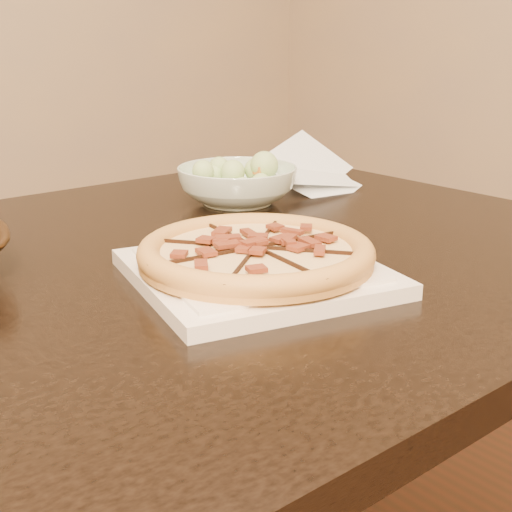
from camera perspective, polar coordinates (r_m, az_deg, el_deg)
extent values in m
cube|color=black|center=(0.88, -11.88, -2.59)|extent=(1.44, 0.93, 0.04)
cylinder|color=black|center=(1.65, 2.33, -6.33)|extent=(0.07, 0.07, 0.71)
cube|color=silver|center=(0.83, 0.00, -1.39)|extent=(0.33, 0.33, 0.02)
cube|color=silver|center=(0.82, 0.00, -0.66)|extent=(0.28, 0.28, 0.00)
cylinder|color=#D7944C|center=(0.82, 0.00, -0.13)|extent=(0.27, 0.27, 0.01)
torus|color=#D7944C|center=(0.82, 0.00, 0.40)|extent=(0.27, 0.27, 0.03)
cylinder|color=#FFF195|center=(0.82, 0.00, 0.33)|extent=(0.22, 0.22, 0.01)
cube|color=black|center=(0.82, 0.00, 0.67)|extent=(0.04, 0.27, 0.01)
cube|color=black|center=(0.82, 0.00, 0.67)|extent=(0.17, 0.22, 0.01)
cube|color=black|center=(0.82, 0.00, 0.67)|extent=(0.27, 0.04, 0.01)
cube|color=black|center=(0.82, 0.00, 0.67)|extent=(0.22, 0.17, 0.01)
cube|color=brown|center=(0.83, 1.15, 1.08)|extent=(0.03, 0.02, 0.00)
cube|color=brown|center=(0.85, 2.14, 1.50)|extent=(0.03, 0.02, 0.00)
cube|color=brown|center=(0.87, 2.40, 2.01)|extent=(0.03, 0.02, 0.00)
cube|color=brown|center=(0.84, 0.57, 1.38)|extent=(0.03, 0.02, 0.00)
cube|color=brown|center=(0.87, 0.29, 1.87)|extent=(0.03, 0.03, 0.00)
cube|color=brown|center=(0.89, -0.74, 2.31)|extent=(0.02, 0.03, 0.00)
cube|color=brown|center=(0.85, -0.87, 1.50)|extent=(0.02, 0.03, 0.00)
cube|color=brown|center=(0.86, -2.29, 1.81)|extent=(0.02, 0.03, 0.00)
cube|color=brown|center=(0.87, -4.20, 1.94)|extent=(0.02, 0.03, 0.00)
cube|color=brown|center=(0.83, -2.55, 1.26)|extent=(0.02, 0.03, 0.00)
cube|color=brown|center=(0.83, -4.47, 1.21)|extent=(0.03, 0.03, 0.00)
cube|color=brown|center=(0.82, -1.70, 0.88)|extent=(0.03, 0.03, 0.00)
cube|color=brown|center=(0.81, -3.44, 0.66)|extent=(0.03, 0.02, 0.00)
cube|color=brown|center=(0.79, -4.93, 0.19)|extent=(0.03, 0.02, 0.00)
cube|color=brown|center=(0.80, -1.79, 0.46)|extent=(0.02, 0.01, 0.00)
cube|color=brown|center=(0.77, -2.61, -0.10)|extent=(0.03, 0.02, 0.00)
cube|color=brown|center=(0.74, -2.66, -0.80)|extent=(0.03, 0.02, 0.00)
cube|color=brown|center=(0.78, -0.57, 0.05)|extent=(0.03, 0.03, 0.00)
cube|color=brown|center=(0.75, 0.16, -0.56)|extent=(0.03, 0.03, 0.00)
cube|color=brown|center=(0.80, 0.41, 0.43)|extent=(0.02, 0.03, 0.00)
cube|color=brown|center=(0.78, 1.65, -0.01)|extent=(0.02, 0.03, 0.00)
cube|color=brown|center=(0.77, 3.60, -0.30)|extent=(0.01, 0.02, 0.00)
cube|color=brown|center=(0.80, 1.71, 0.52)|extent=(0.02, 0.03, 0.00)
cube|color=brown|center=(0.80, 3.63, 0.45)|extent=(0.02, 0.03, 0.00)
cube|color=brown|center=(0.81, 5.59, 0.63)|extent=(0.03, 0.03, 0.00)
cube|color=brown|center=(0.82, 2.55, 0.94)|extent=(0.03, 0.03, 0.00)
cube|color=brown|center=(0.84, 4.02, 1.26)|extent=(0.03, 0.02, 0.00)
imported|color=silver|center=(1.19, -1.50, 5.67)|extent=(0.23, 0.23, 0.06)
sphere|color=beige|center=(1.18, -1.52, 8.00)|extent=(0.04, 0.04, 0.04)
sphere|color=beige|center=(1.20, -1.34, 8.15)|extent=(0.04, 0.04, 0.04)
sphere|color=beige|center=(1.21, -2.37, 8.26)|extent=(0.04, 0.04, 0.04)
sphere|color=beige|center=(1.18, -2.00, 8.03)|extent=(0.04, 0.04, 0.04)
sphere|color=beige|center=(1.17, -2.90, 7.91)|extent=(0.04, 0.04, 0.04)
sphere|color=beige|center=(1.18, -1.58, 7.98)|extent=(0.04, 0.04, 0.04)
sphere|color=beige|center=(1.16, -1.37, 7.83)|extent=(0.04, 0.04, 0.04)
sphere|color=beige|center=(1.15, -0.04, 7.79)|extent=(0.04, 0.04, 0.04)
sphere|color=beige|center=(1.18, -0.90, 8.00)|extent=(0.04, 0.04, 0.04)
cube|color=orange|center=(1.21, -1.23, 7.82)|extent=(0.02, 0.02, 0.01)
cube|color=orange|center=(1.15, -1.83, 7.31)|extent=(0.02, 0.02, 0.01)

